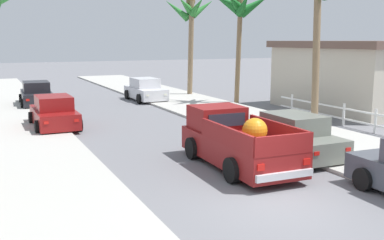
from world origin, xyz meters
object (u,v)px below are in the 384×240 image
object	(u,v)px
pickup_truck	(236,142)
palm_tree_left_fore	(241,10)
car_right_near	(54,113)
car_left_far	(37,94)
car_left_near	(145,90)
roadside_house	(374,75)
car_left_mid	(292,137)
palm_tree_right_fore	(190,17)

from	to	relation	value
pickup_truck	palm_tree_left_fore	distance (m)	15.45
car_right_near	palm_tree_left_fore	size ratio (longest dim) A/B	0.61
pickup_truck	car_left_far	world-z (taller)	pickup_truck
pickup_truck	car_left_near	distance (m)	16.96
car_left_far	roadside_house	world-z (taller)	roadside_house
car_left_near	car_right_near	distance (m)	10.40
roadside_house	palm_tree_left_fore	bearing A→B (deg)	143.00
car_left_mid	roadside_house	size ratio (longest dim) A/B	0.45
car_left_mid	palm_tree_left_fore	distance (m)	14.29
car_left_mid	palm_tree_left_fore	size ratio (longest dim) A/B	0.61
pickup_truck	palm_tree_right_fore	distance (m)	19.83
palm_tree_right_fore	roadside_house	size ratio (longest dim) A/B	0.75
car_left_mid	car_left_far	world-z (taller)	same
pickup_truck	car_left_mid	bearing A→B (deg)	4.42
car_right_near	car_left_far	size ratio (longest dim) A/B	0.99
palm_tree_right_fore	roadside_house	xyz separation A→B (m)	(7.42, -10.46, -3.73)
pickup_truck	car_left_far	size ratio (longest dim) A/B	1.22
palm_tree_right_fore	roadside_house	world-z (taller)	palm_tree_right_fore
roadside_house	pickup_truck	bearing A→B (deg)	-151.86
car_left_far	palm_tree_right_fore	size ratio (longest dim) A/B	0.60
car_left_far	roadside_house	size ratio (longest dim) A/B	0.45
palm_tree_left_fore	roadside_house	bearing A→B (deg)	-37.00
car_left_near	car_right_near	size ratio (longest dim) A/B	1.00
car_right_near	roadside_house	world-z (taller)	roadside_house
roadside_house	car_left_mid	bearing A→B (deg)	-147.78
roadside_house	car_right_near	bearing A→B (deg)	174.90
palm_tree_right_fore	car_right_near	bearing A→B (deg)	-141.63
car_right_near	palm_tree_right_fore	bearing A→B (deg)	38.37
car_right_near	car_left_near	bearing A→B (deg)	46.56
car_left_far	pickup_truck	bearing A→B (deg)	-75.90
car_left_near	car_left_far	xyz separation A→B (m)	(-7.05, 0.56, 0.00)
car_left_mid	palm_tree_right_fore	size ratio (longest dim) A/B	0.59
car_left_near	car_right_near	xyz separation A→B (m)	(-7.15, -7.55, 0.00)
pickup_truck	car_left_near	size ratio (longest dim) A/B	1.23
pickup_truck	palm_tree_right_fore	bearing A→B (deg)	69.65
car_left_near	car_left_mid	distance (m)	16.55
car_left_near	car_left_far	size ratio (longest dim) A/B	0.99
palm_tree_right_fore	car_left_far	bearing A→B (deg)	-176.39
pickup_truck	car_left_far	bearing A→B (deg)	104.10
car_left_far	palm_tree_left_fore	distance (m)	13.90
palm_tree_left_fore	roadside_house	xyz separation A→B (m)	(6.51, -4.90, -3.91)
car_left_near	palm_tree_right_fore	bearing A→B (deg)	17.52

